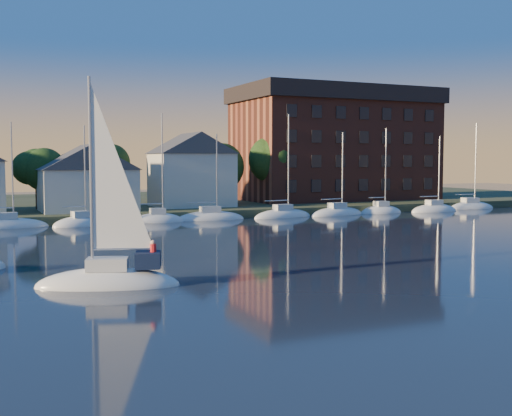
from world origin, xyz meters
TOP-DOWN VIEW (x-y plane):
  - ground at (0.00, 0.00)m, footprint 260.00×260.00m
  - shoreline_land at (0.00, 75.00)m, footprint 160.00×50.00m
  - wooden_dock at (0.00, 52.00)m, footprint 120.00×3.00m
  - clubhouse_centre at (-6.00, 57.00)m, footprint 11.55×8.40m
  - clubhouse_east at (8.00, 59.00)m, footprint 10.50×8.40m
  - condo_block at (34.00, 64.95)m, footprint 31.00×17.00m
  - tree_line at (2.00, 63.00)m, footprint 93.40×5.40m
  - moored_fleet at (4.00, 49.00)m, footprint 95.50×2.40m
  - hero_sailboat at (-12.43, 13.78)m, footprint 8.56×5.05m

SIDE VIEW (x-z plane):
  - ground at x=0.00m, z-range 0.00..0.00m
  - shoreline_land at x=0.00m, z-range -1.00..1.00m
  - wooden_dock at x=0.00m, z-range -0.50..0.50m
  - moored_fleet at x=4.00m, z-range -5.93..6.12m
  - hero_sailboat at x=-12.43m, z-range -5.90..7.01m
  - clubhouse_centre at x=-6.00m, z-range 1.09..9.17m
  - clubhouse_east at x=8.00m, z-range 1.10..10.90m
  - tree_line at x=2.00m, z-range 2.73..11.63m
  - condo_block at x=34.00m, z-range 1.09..18.49m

